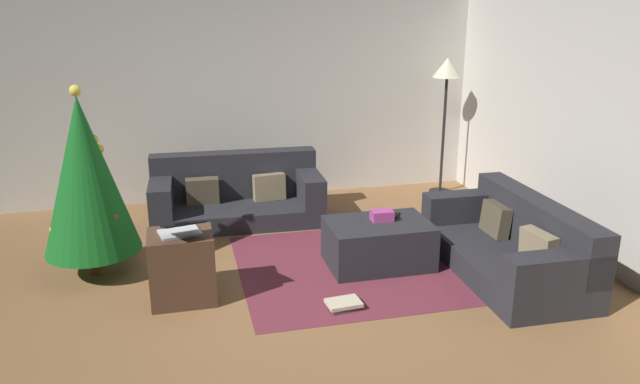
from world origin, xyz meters
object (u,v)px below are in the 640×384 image
gift_box (382,215)px  laptop (181,229)px  tv_remote (396,215)px  book_stack (345,304)px  ottoman (378,243)px  couch_left (236,195)px  side_table (182,267)px  couch_right (513,245)px  corner_lamp (447,78)px  christmas_tree (86,176)px

gift_box → laptop: bearing=-168.0°
tv_remote → book_stack: size_ratio=0.51×
ottoman → book_stack: (-0.54, -0.75, -0.18)m
couch_left → side_table: couch_left is taller
laptop → book_stack: laptop is taller
couch_right → corner_lamp: corner_lamp is taller
couch_right → laptop: (-2.92, 0.11, 0.38)m
laptop → corner_lamp: (3.31, 2.30, 0.83)m
ottoman → book_stack: bearing=-125.6°
christmas_tree → book_stack: size_ratio=5.50×
ottoman → tv_remote: (0.21, 0.12, 0.22)m
gift_box → corner_lamp: 2.62m
gift_box → christmas_tree: 2.67m
ottoman → couch_right: bearing=-21.8°
couch_left → laptop: size_ratio=4.34×
book_stack → corner_lamp: corner_lamp is taller
tv_remote → laptop: bearing=-134.9°
couch_left → book_stack: 2.42m
gift_box → christmas_tree: (-2.61, 0.37, 0.46)m
couch_right → side_table: bearing=87.8°
christmas_tree → laptop: bearing=-44.4°
laptop → side_table: bearing=102.7°
tv_remote → book_stack: (-0.75, -0.87, -0.40)m
ottoman → side_table: bearing=-170.9°
gift_box → tv_remote: (0.16, 0.07, -0.04)m
laptop → ottoman: bearing=10.8°
couch_right → couch_left: bearing=49.5°
christmas_tree → side_table: (0.76, -0.70, -0.64)m
gift_box → side_table: bearing=-169.7°
ottoman → christmas_tree: 2.69m
book_stack → tv_remote: bearing=49.4°
couch_right → christmas_tree: 3.85m
ottoman → tv_remote: tv_remote is taller
gift_box → christmas_tree: christmas_tree is taller
laptop → christmas_tree: bearing=135.6°
tv_remote → side_table: side_table is taller
tv_remote → laptop: laptop is taller
ottoman → christmas_tree: size_ratio=0.55×
couch_right → ottoman: 1.22m
couch_right → laptop: size_ratio=4.26×
tv_remote → side_table: 2.05m
tv_remote → christmas_tree: (-2.77, 0.30, 0.50)m
tv_remote → gift_box: bearing=-123.9°
tv_remote → christmas_tree: bearing=-154.0°
book_stack → ottoman: bearing=54.4°
christmas_tree → corner_lamp: (4.09, 1.55, 0.54)m
couch_right → ottoman: couch_right is taller
gift_box → tv_remote: gift_box is taller
side_table → book_stack: size_ratio=1.88×
ottoman → christmas_tree: (-2.56, 0.42, 0.72)m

